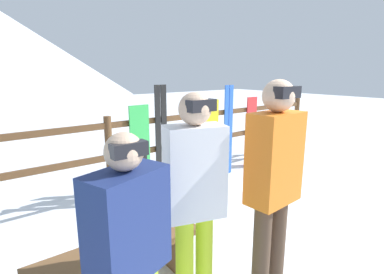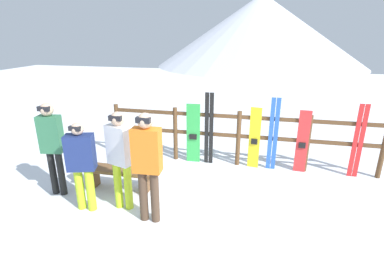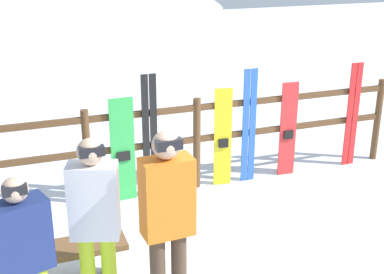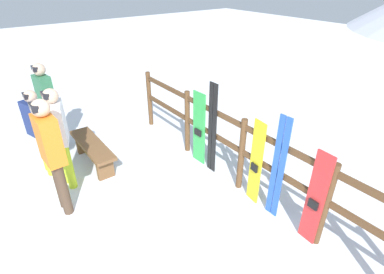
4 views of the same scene
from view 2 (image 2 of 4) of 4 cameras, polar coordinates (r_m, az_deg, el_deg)
ground_plane at (r=5.28m, az=6.65°, el=-13.99°), size 40.00×40.00×0.00m
mountain_backdrop at (r=28.39m, az=12.89°, el=19.15°), size 18.00×18.00×6.00m
fence at (r=6.75m, az=8.87°, el=0.65°), size 5.97×0.10×1.26m
bench at (r=5.91m, az=-13.76°, el=-6.86°), size 1.43×0.36×0.45m
person_white at (r=5.04m, az=-13.50°, el=-3.13°), size 0.46×0.35×1.72m
person_navy at (r=5.23m, az=-20.31°, el=-4.39°), size 0.50×0.36×1.55m
person_orange at (r=4.60m, az=-8.54°, el=-4.41°), size 0.44×0.26×1.80m
person_plaid_green at (r=5.89m, az=-25.13°, el=-0.83°), size 0.41×0.27×1.75m
snowboard_green at (r=6.85m, az=0.24°, el=0.63°), size 0.31×0.06×1.39m
ski_pair_black at (r=6.75m, az=3.24°, el=1.54°), size 0.20×0.02×1.66m
snowboard_yellow at (r=6.70m, az=11.81°, el=-0.25°), size 0.24×0.08×1.38m
ski_pair_blue at (r=6.68m, az=15.21°, el=0.47°), size 0.20×0.02×1.61m
snowboard_red at (r=6.77m, az=20.28°, el=-0.91°), size 0.24×0.07×1.37m
ski_pair_red at (r=6.97m, az=29.09°, el=-0.76°), size 0.20×0.02×1.57m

